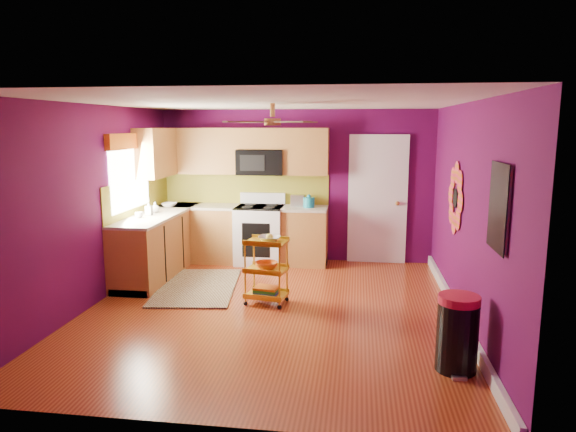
# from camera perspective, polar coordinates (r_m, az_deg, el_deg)

# --- Properties ---
(ground) EXTENTS (5.00, 5.00, 0.00)m
(ground) POSITION_cam_1_polar(r_m,az_deg,el_deg) (6.42, -1.92, -10.39)
(ground) COLOR maroon
(ground) RESTS_ON ground
(room_envelope) EXTENTS (4.54, 5.04, 2.52)m
(room_envelope) POSITION_cam_1_polar(r_m,az_deg,el_deg) (6.04, -1.75, 4.27)
(room_envelope) COLOR #4E0941
(room_envelope) RESTS_ON ground
(lower_cabinets) EXTENTS (2.81, 2.31, 0.94)m
(lower_cabinets) POSITION_cam_1_polar(r_m,az_deg,el_deg) (8.30, -9.01, -2.66)
(lower_cabinets) COLOR brown
(lower_cabinets) RESTS_ON ground
(electric_range) EXTENTS (0.76, 0.66, 1.13)m
(electric_range) POSITION_cam_1_polar(r_m,az_deg,el_deg) (8.44, -3.14, -2.00)
(electric_range) COLOR white
(electric_range) RESTS_ON ground
(upper_cabinetry) EXTENTS (2.80, 2.30, 1.26)m
(upper_cabinetry) POSITION_cam_1_polar(r_m,az_deg,el_deg) (8.42, -7.89, 6.94)
(upper_cabinetry) COLOR brown
(upper_cabinetry) RESTS_ON ground
(left_window) EXTENTS (0.08, 1.35, 1.08)m
(left_window) POSITION_cam_1_polar(r_m,az_deg,el_deg) (7.71, -17.19, 5.85)
(left_window) COLOR white
(left_window) RESTS_ON ground
(panel_door) EXTENTS (0.95, 0.11, 2.15)m
(panel_door) POSITION_cam_1_polar(r_m,az_deg,el_deg) (8.49, 9.92, 1.65)
(panel_door) COLOR white
(panel_door) RESTS_ON ground
(right_wall_art) EXTENTS (0.04, 2.74, 1.04)m
(right_wall_art) POSITION_cam_1_polar(r_m,az_deg,el_deg) (5.77, 19.76, 1.53)
(right_wall_art) COLOR black
(right_wall_art) RESTS_ON ground
(ceiling_fan) EXTENTS (1.01, 1.01, 0.26)m
(ceiling_fan) POSITION_cam_1_polar(r_m,az_deg,el_deg) (6.21, -1.72, 10.50)
(ceiling_fan) COLOR #BF8C3F
(ceiling_fan) RESTS_ON ground
(shag_rug) EXTENTS (1.25, 1.82, 0.02)m
(shag_rug) POSITION_cam_1_polar(r_m,az_deg,el_deg) (7.35, -10.03, -7.76)
(shag_rug) COLOR black
(shag_rug) RESTS_ON ground
(rolling_cart) EXTENTS (0.56, 0.44, 0.91)m
(rolling_cart) POSITION_cam_1_polar(r_m,az_deg,el_deg) (6.50, -2.37, -5.77)
(rolling_cart) COLOR gold
(rolling_cart) RESTS_ON ground
(trash_can) EXTENTS (0.41, 0.43, 0.72)m
(trash_can) POSITION_cam_1_polar(r_m,az_deg,el_deg) (5.07, 18.30, -12.26)
(trash_can) COLOR black
(trash_can) RESTS_ON ground
(teal_kettle) EXTENTS (0.18, 0.18, 0.21)m
(teal_kettle) POSITION_cam_1_polar(r_m,az_deg,el_deg) (8.25, 2.34, 1.55)
(teal_kettle) COLOR teal
(teal_kettle) RESTS_ON lower_cabinets
(toaster) EXTENTS (0.22, 0.15, 0.18)m
(toaster) POSITION_cam_1_polar(r_m,az_deg,el_deg) (8.38, 1.08, 1.73)
(toaster) COLOR beige
(toaster) RESTS_ON lower_cabinets
(soap_bottle_a) EXTENTS (0.09, 0.09, 0.20)m
(soap_bottle_a) POSITION_cam_1_polar(r_m,az_deg,el_deg) (7.78, -15.20, 0.83)
(soap_bottle_a) COLOR #EA3F72
(soap_bottle_a) RESTS_ON lower_cabinets
(soap_bottle_b) EXTENTS (0.13, 0.13, 0.16)m
(soap_bottle_b) POSITION_cam_1_polar(r_m,az_deg,el_deg) (7.99, -14.54, 0.94)
(soap_bottle_b) COLOR white
(soap_bottle_b) RESTS_ON lower_cabinets
(counter_dish) EXTENTS (0.25, 0.25, 0.06)m
(counter_dish) POSITION_cam_1_polar(r_m,az_deg,el_deg) (8.55, -13.05, 1.23)
(counter_dish) COLOR white
(counter_dish) RESTS_ON lower_cabinets
(counter_cup) EXTENTS (0.11, 0.11, 0.09)m
(counter_cup) POSITION_cam_1_polar(r_m,az_deg,el_deg) (7.60, -16.22, 0.11)
(counter_cup) COLOR white
(counter_cup) RESTS_ON lower_cabinets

